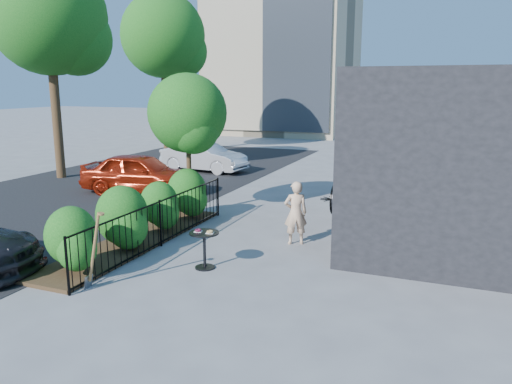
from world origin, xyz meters
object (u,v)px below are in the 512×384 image
at_px(street_tree_far, 164,41).
at_px(car_silver, 204,157).
at_px(patio_tree, 189,118).
at_px(street_tree_near, 49,24).
at_px(cafe_table, 204,243).
at_px(shovel, 93,255).
at_px(woman, 296,213).
at_px(car_red, 141,173).

distance_m(street_tree_far, car_silver, 8.26).
xyz_separation_m(patio_tree, street_tree_near, (-7.70, 3.20, 3.15)).
height_order(street_tree_near, cafe_table, street_tree_near).
bearing_deg(patio_tree, cafe_table, -57.33).
bearing_deg(street_tree_far, patio_tree, -55.49).
xyz_separation_m(shovel, car_silver, (-4.13, 12.13, -0.04)).
bearing_deg(car_silver, woman, -134.07).
distance_m(shovel, car_silver, 12.81).
bearing_deg(patio_tree, street_tree_far, 124.51).
relative_size(patio_tree, shovel, 2.60).
bearing_deg(woman, car_silver, -77.01).
distance_m(woman, car_silver, 10.60).
xyz_separation_m(street_tree_far, shovel, (8.68, -16.56, -5.25)).
relative_size(street_tree_near, shovel, 5.47).
relative_size(street_tree_far, car_red, 2.04).
bearing_deg(patio_tree, car_silver, 114.94).
height_order(cafe_table, car_silver, car_silver).
xyz_separation_m(street_tree_near, shovel, (8.68, -8.56, -5.25)).
bearing_deg(car_red, shovel, -160.13).
bearing_deg(car_red, street_tree_near, 66.29).
bearing_deg(patio_tree, car_red, 147.12).
bearing_deg(car_silver, street_tree_near, 134.69).
height_order(patio_tree, cafe_table, patio_tree).
relative_size(street_tree_far, cafe_table, 10.18).
relative_size(street_tree_near, street_tree_far, 1.00).
bearing_deg(cafe_table, woman, 61.08).
xyz_separation_m(cafe_table, woman, (1.23, 2.23, 0.22)).
height_order(patio_tree, street_tree_far, street_tree_far).
distance_m(street_tree_near, street_tree_far, 8.00).
height_order(street_tree_far, cafe_table, street_tree_far).
height_order(street_tree_near, woman, street_tree_near).
distance_m(street_tree_far, car_red, 11.57).
xyz_separation_m(street_tree_far, car_red, (4.64, -9.22, -5.23)).
height_order(street_tree_far, car_red, street_tree_far).
bearing_deg(patio_tree, woman, -21.77).
distance_m(street_tree_far, cafe_table, 18.72).
bearing_deg(shovel, car_silver, 108.79).
bearing_deg(car_silver, car_red, -172.37).
bearing_deg(cafe_table, shovel, -128.67).
relative_size(woman, car_red, 0.37).
distance_m(cafe_table, woman, 2.55).
bearing_deg(shovel, street_tree_near, 135.40).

